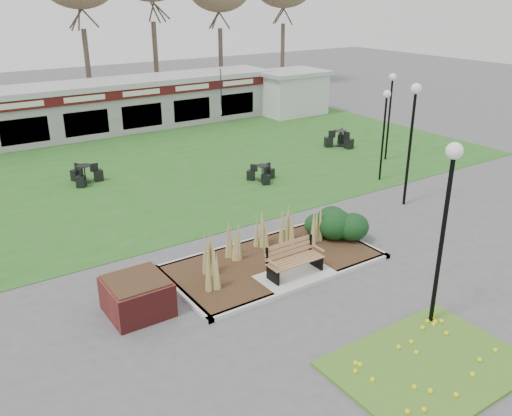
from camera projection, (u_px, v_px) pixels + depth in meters
ground at (298, 280)px, 15.37m from camera, size 100.00×100.00×0.00m
lawn at (135, 171)px, 24.60m from camera, size 34.00×16.00×0.02m
flower_bed at (429, 364)px, 11.81m from camera, size 4.20×3.00×0.16m
planting_bed at (304, 241)px, 16.93m from camera, size 6.75×3.40×1.27m
park_bench at (293, 258)px, 15.34m from camera, size 1.70×0.66×0.93m
brick_planter at (137, 296)px, 13.68m from camera, size 1.50×1.50×0.95m
food_pavilion at (77, 110)px, 30.18m from camera, size 24.60×3.40×2.90m
service_hut at (291, 92)px, 35.68m from camera, size 4.40×3.40×2.83m
lamp_post_near_left at (448, 196)px, 12.16m from camera, size 0.38×0.38×4.60m
lamp_post_near_right at (385, 116)px, 22.48m from camera, size 0.32×0.32×3.88m
lamp_post_mid_right at (413, 118)px, 19.62m from camera, size 0.38×0.38×4.60m
lamp_post_far_right at (391, 98)px, 25.26m from camera, size 0.34×0.34×4.13m
bistro_set_b at (262, 176)px, 23.31m from camera, size 1.24×1.26×0.69m
bistro_set_c at (85, 177)px, 23.06m from camera, size 1.31×1.44×0.77m
bistro_set_d at (340, 141)px, 28.48m from camera, size 1.56×1.46×0.84m
patio_umbrella at (221, 101)px, 32.63m from camera, size 2.24×2.27×2.27m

